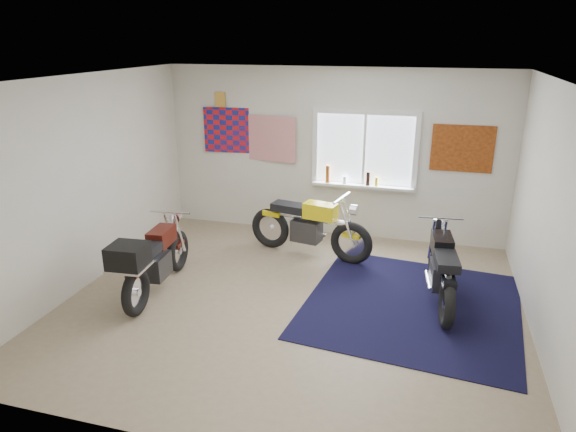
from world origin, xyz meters
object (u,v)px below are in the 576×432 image
(yellow_triumph, at_px, (309,227))
(maroon_tourer, at_px, (152,260))
(black_chrome_bike, at_px, (441,270))
(navy_rug, at_px, (412,305))

(yellow_triumph, distance_m, maroon_tourer, 2.39)
(black_chrome_bike, bearing_deg, yellow_triumph, 57.11)
(maroon_tourer, bearing_deg, navy_rug, -83.71)
(black_chrome_bike, bearing_deg, navy_rug, 120.31)
(black_chrome_bike, xyz_separation_m, maroon_tourer, (-3.49, -0.84, 0.07))
(navy_rug, height_order, yellow_triumph, yellow_triumph)
(navy_rug, bearing_deg, black_chrome_bike, 36.63)
(yellow_triumph, bearing_deg, navy_rug, -25.23)
(navy_rug, bearing_deg, yellow_triumph, 143.34)
(yellow_triumph, height_order, maroon_tourer, yellow_triumph)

